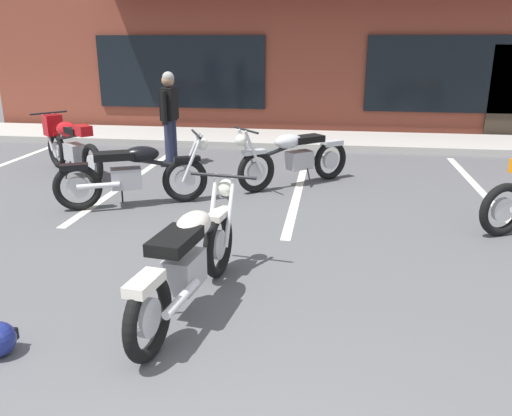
{
  "coord_description": "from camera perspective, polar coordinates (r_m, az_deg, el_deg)",
  "views": [
    {
      "loc": [
        0.49,
        -1.38,
        2.2
      ],
      "look_at": [
        -0.26,
        3.66,
        0.55
      ],
      "focal_mm": 36.56,
      "sensor_mm": 36.0,
      "label": 1
    }
  ],
  "objects": [
    {
      "name": "ground_plane",
      "position": [
        5.22,
        2.31,
        -7.02
      ],
      "size": [
        80.0,
        80.0,
        0.0
      ],
      "primitive_type": "plane",
      "color": "#515154"
    },
    {
      "name": "sidewalk_kerb",
      "position": [
        11.77,
        6.0,
        7.42
      ],
      "size": [
        22.0,
        1.8,
        0.14
      ],
      "primitive_type": "cube",
      "color": "#A8A59E",
      "rests_on": "ground_plane"
    },
    {
      "name": "brick_storefront_building",
      "position": [
        15.17,
        6.95,
        17.41
      ],
      "size": [
        16.25,
        5.94,
        4.18
      ],
      "color": "brown",
      "rests_on": "ground_plane"
    },
    {
      "name": "painted_stall_lines",
      "position": [
        8.28,
        4.78,
        2.48
      ],
      "size": [
        11.16,
        4.8,
        0.01
      ],
      "color": "silver",
      "rests_on": "ground_plane"
    },
    {
      "name": "motorcycle_foreground_classic",
      "position": [
        4.39,
        -7.32,
        -5.55
      ],
      "size": [
        0.72,
        2.1,
        0.98
      ],
      "color": "black",
      "rests_on": "ground_plane"
    },
    {
      "name": "motorcycle_red_sportbike",
      "position": [
        9.44,
        -19.73,
        6.69
      ],
      "size": [
        1.75,
        1.54,
        0.98
      ],
      "color": "black",
      "rests_on": "ground_plane"
    },
    {
      "name": "motorcycle_black_cruiser",
      "position": [
        8.16,
        4.17,
        5.61
      ],
      "size": [
        1.73,
        1.57,
        0.98
      ],
      "color": "black",
      "rests_on": "ground_plane"
    },
    {
      "name": "motorcycle_blue_standard",
      "position": [
        7.31,
        -13.23,
        3.71
      ],
      "size": [
        1.97,
        1.15,
        0.98
      ],
      "color": "black",
      "rests_on": "ground_plane"
    },
    {
      "name": "person_by_back_row",
      "position": [
        9.53,
        -9.46,
        10.18
      ],
      "size": [
        0.29,
        0.6,
        1.68
      ],
      "color": "black",
      "rests_on": "ground_plane"
    }
  ]
}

